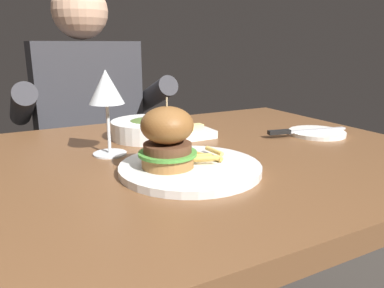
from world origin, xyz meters
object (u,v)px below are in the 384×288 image
(main_plate, at_px, (190,168))
(bread_plate, at_px, (317,133))
(diner_person, at_px, (91,155))
(soup_bowl, at_px, (148,128))
(wine_glass, at_px, (106,91))
(table_knife, at_px, (300,131))
(butter_dish, at_px, (196,134))
(burger_sandwich, at_px, (167,137))

(main_plate, xyz_separation_m, bread_plate, (0.43, 0.10, -0.00))
(main_plate, relative_size, diner_person, 0.23)
(soup_bowl, bearing_deg, wine_glass, -141.62)
(bread_plate, xyz_separation_m, table_knife, (-0.05, 0.01, 0.01))
(main_plate, distance_m, table_knife, 0.40)
(bread_plate, distance_m, soup_bowl, 0.44)
(table_knife, relative_size, butter_dish, 2.47)
(soup_bowl, bearing_deg, bread_plate, -24.43)
(soup_bowl, xyz_separation_m, diner_person, (-0.04, 0.50, -0.20))
(burger_sandwich, height_order, bread_plate, burger_sandwich)
(burger_sandwich, bearing_deg, bread_plate, 10.82)
(wine_glass, xyz_separation_m, diner_person, (0.09, 0.60, -0.31))
(diner_person, bearing_deg, bread_plate, -57.15)
(wine_glass, distance_m, soup_bowl, 0.20)
(wine_glass, distance_m, diner_person, 0.69)
(soup_bowl, bearing_deg, main_plate, -95.81)
(wine_glass, xyz_separation_m, butter_dish, (0.23, 0.04, -0.13))
(burger_sandwich, xyz_separation_m, diner_person, (0.03, 0.77, -0.25))
(wine_glass, bearing_deg, soup_bowl, 38.38)
(main_plate, relative_size, bread_plate, 1.83)
(main_plate, xyz_separation_m, soup_bowl, (0.03, 0.28, 0.02))
(bread_plate, bearing_deg, soup_bowl, 155.57)
(wine_glass, height_order, bread_plate, wine_glass)
(burger_sandwich, distance_m, bread_plate, 0.49)
(wine_glass, bearing_deg, diner_person, 81.38)
(diner_person, bearing_deg, burger_sandwich, -92.37)
(main_plate, relative_size, butter_dish, 2.95)
(burger_sandwich, height_order, table_knife, burger_sandwich)
(table_knife, bearing_deg, soup_bowl, 153.90)
(bread_plate, bearing_deg, table_knife, 168.50)
(table_knife, height_order, soup_bowl, soup_bowl)
(table_knife, height_order, diner_person, diner_person)
(table_knife, xyz_separation_m, diner_person, (-0.39, 0.67, -0.19))
(main_plate, relative_size, wine_glass, 1.47)
(wine_glass, distance_m, butter_dish, 0.27)
(wine_glass, height_order, diner_person, diner_person)
(main_plate, distance_m, diner_person, 0.81)
(wine_glass, bearing_deg, main_plate, -60.80)
(table_knife, bearing_deg, bread_plate, -11.50)
(main_plate, bearing_deg, wine_glass, 119.20)
(wine_glass, relative_size, diner_person, 0.15)
(bread_plate, distance_m, table_knife, 0.05)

